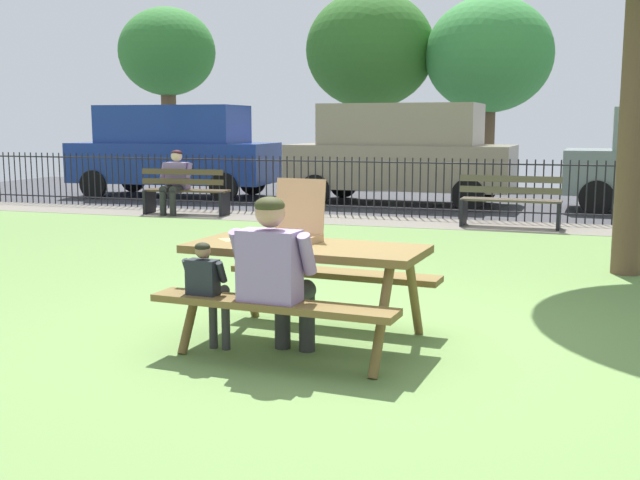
# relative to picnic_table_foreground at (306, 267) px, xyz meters

# --- Properties ---
(ground) EXTENTS (28.00, 11.77, 0.02)m
(ground) POSITION_rel_picnic_table_foreground_xyz_m (0.20, 2.25, -0.61)
(ground) COLOR #658846
(cobblestone_walkway) EXTENTS (28.00, 1.40, 0.01)m
(cobblestone_walkway) POSITION_rel_picnic_table_foreground_xyz_m (0.20, 7.44, -0.60)
(cobblestone_walkway) COLOR slate
(street_asphalt) EXTENTS (28.00, 6.99, 0.01)m
(street_asphalt) POSITION_rel_picnic_table_foreground_xyz_m (0.20, 11.63, -0.60)
(street_asphalt) COLOR #38383D
(picnic_table_foreground) EXTENTS (1.90, 1.61, 0.79)m
(picnic_table_foreground) POSITION_rel_picnic_table_foreground_xyz_m (0.00, 0.00, 0.00)
(picnic_table_foreground) COLOR brown
(picnic_table_foreground) RESTS_ON ground
(pizza_box_open) EXTENTS (0.49, 0.52, 0.48)m
(pizza_box_open) POSITION_rel_picnic_table_foreground_xyz_m (-0.16, 0.13, 0.29)
(pizza_box_open) COLOR tan
(pizza_box_open) RESTS_ON picnic_table_foreground
(pizza_slice_on_table) EXTENTS (0.22, 0.18, 0.02)m
(pizza_slice_on_table) POSITION_rel_picnic_table_foreground_xyz_m (-0.62, 0.08, 0.18)
(pizza_slice_on_table) COLOR #F8C762
(pizza_slice_on_table) RESTS_ON picnic_table_foreground
(adult_at_table) EXTENTS (0.62, 0.61, 1.19)m
(adult_at_table) POSITION_rel_picnic_table_foreground_xyz_m (-0.05, -0.50, 0.06)
(adult_at_table) COLOR #292929
(adult_at_table) RESTS_ON ground
(child_at_table) EXTENTS (0.34, 0.33, 0.84)m
(child_at_table) POSITION_rel_picnic_table_foreground_xyz_m (-0.58, -0.49, -0.09)
(child_at_table) COLOR #343434
(child_at_table) RESTS_ON ground
(iron_fence_streetside) EXTENTS (22.40, 0.03, 1.07)m
(iron_fence_streetside) POSITION_rel_picnic_table_foreground_xyz_m (0.20, 8.14, -0.05)
(iron_fence_streetside) COLOR black
(iron_fence_streetside) RESTS_ON ground
(park_bench_left) EXTENTS (1.62, 0.55, 0.85)m
(park_bench_left) POSITION_rel_picnic_table_foreground_xyz_m (-4.87, 7.30, -0.18)
(park_bench_left) COLOR brown
(park_bench_left) RESTS_ON ground
(park_bench_center) EXTENTS (1.62, 0.52, 0.85)m
(park_bench_center) POSITION_rel_picnic_table_foreground_xyz_m (1.00, 7.30, -0.18)
(park_bench_center) COLOR brown
(park_bench_center) RESTS_ON ground
(person_on_park_bench) EXTENTS (0.62, 0.60, 1.19)m
(person_on_park_bench) POSITION_rel_picnic_table_foreground_xyz_m (-5.10, 7.32, 0.06)
(person_on_park_bench) COLOR #252525
(person_on_park_bench) RESTS_ON ground
(parked_car_far_left) EXTENTS (4.70, 2.17, 2.08)m
(parked_car_far_left) POSITION_rel_picnic_table_foreground_xyz_m (-6.76, 10.35, 0.50)
(parked_car_far_left) COLOR navy
(parked_car_far_left) RESTS_ON ground
(parked_car_left) EXTENTS (4.66, 2.09, 2.08)m
(parked_car_left) POSITION_rel_picnic_table_foreground_xyz_m (-1.46, 10.35, 0.50)
(parked_car_left) COLOR gray
(parked_car_left) RESTS_ON ground
(far_tree_left) EXTENTS (3.09, 3.09, 5.34)m
(far_tree_left) POSITION_rel_picnic_table_foreground_xyz_m (-10.55, 16.99, 3.29)
(far_tree_left) COLOR brown
(far_tree_left) RESTS_ON ground
(far_tree_midleft) EXTENTS (3.78, 3.78, 5.51)m
(far_tree_midleft) POSITION_rel_picnic_table_foreground_xyz_m (-3.84, 16.99, 3.20)
(far_tree_midleft) COLOR brown
(far_tree_midleft) RESTS_ON ground
(far_tree_center) EXTENTS (3.57, 3.57, 5.19)m
(far_tree_center) POSITION_rel_picnic_table_foreground_xyz_m (-0.40, 16.99, 2.96)
(far_tree_center) COLOR brown
(far_tree_center) RESTS_ON ground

